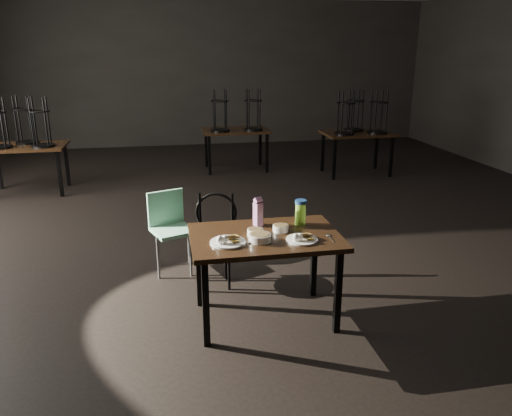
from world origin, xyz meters
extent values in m
plane|color=black|center=(0.00, 0.00, 0.00)|extent=(12.00, 12.00, 0.00)
cube|color=black|center=(0.00, 6.00, 1.60)|extent=(10.00, 0.04, 3.20)
cube|color=black|center=(-0.39, -2.00, 0.73)|extent=(1.20, 0.80, 0.04)
cube|color=black|center=(-0.91, -2.32, 0.35)|extent=(0.05, 0.05, 0.71)
cube|color=black|center=(0.13, -2.32, 0.35)|extent=(0.05, 0.05, 0.71)
cube|color=black|center=(-0.91, -1.68, 0.35)|extent=(0.05, 0.05, 0.71)
cube|color=black|center=(0.13, -1.68, 0.35)|extent=(0.05, 0.05, 0.71)
cylinder|color=white|center=(-0.71, -2.12, 0.76)|extent=(0.28, 0.28, 0.02)
cube|color=#A4783A|center=(-0.70, -2.08, 0.82)|extent=(0.10, 0.10, 0.05)
cube|color=#A4783A|center=(-0.67, -2.08, 0.82)|extent=(0.12, 0.12, 0.03)
ellipsoid|color=white|center=(-0.77, -2.16, 0.80)|extent=(0.05, 0.05, 0.07)
ellipsoid|color=white|center=(-0.74, -2.16, 0.80)|extent=(0.05, 0.05, 0.07)
cylinder|color=white|center=(-0.13, -2.17, 0.76)|extent=(0.25, 0.25, 0.02)
cube|color=#A4783A|center=(-0.13, -2.13, 0.81)|extent=(0.09, 0.09, 0.04)
cube|color=#A4783A|center=(-0.10, -2.13, 0.81)|extent=(0.10, 0.10, 0.03)
ellipsoid|color=white|center=(-0.19, -2.21, 0.80)|extent=(0.05, 0.05, 0.06)
ellipsoid|color=white|center=(-0.16, -2.21, 0.80)|extent=(0.05, 0.05, 0.06)
cylinder|color=white|center=(-0.47, -1.99, 0.78)|extent=(0.13, 0.13, 0.05)
cylinder|color=brown|center=(-0.47, -1.99, 0.79)|extent=(0.11, 0.11, 0.01)
cylinder|color=white|center=(-0.25, -1.94, 0.78)|extent=(0.13, 0.13, 0.05)
cylinder|color=brown|center=(-0.25, -1.94, 0.79)|extent=(0.11, 0.11, 0.01)
cylinder|color=white|center=(-0.46, -2.13, 0.78)|extent=(0.17, 0.17, 0.06)
cylinder|color=brown|center=(-0.46, -2.13, 0.80)|extent=(0.15, 0.15, 0.01)
cube|color=#891972|center=(-0.40, -1.77, 0.85)|extent=(0.08, 0.08, 0.20)
cube|color=#891972|center=(-0.40, -1.77, 0.97)|extent=(0.08, 0.08, 0.06)
cylinder|color=#A1E844|center=(-0.05, -1.81, 0.84)|extent=(0.10, 0.10, 0.19)
cylinder|color=navy|center=(-0.05, -1.81, 0.95)|extent=(0.11, 0.11, 0.03)
ellipsoid|color=silver|center=(0.10, -2.11, 0.75)|extent=(0.04, 0.05, 0.01)
cube|color=silver|center=(0.10, -2.20, 0.75)|extent=(0.01, 0.12, 0.00)
cylinder|color=black|center=(-0.73, -1.32, 0.47)|extent=(0.42, 0.42, 0.03)
torus|color=black|center=(-0.69, -1.15, 0.68)|extent=(0.40, 0.12, 0.40)
cylinder|color=black|center=(-0.62, -1.20, 0.23)|extent=(0.03, 0.03, 0.47)
cylinder|color=black|center=(-0.85, -1.20, 0.23)|extent=(0.03, 0.03, 0.47)
cylinder|color=black|center=(-0.85, -1.44, 0.23)|extent=(0.03, 0.03, 0.47)
cylinder|color=black|center=(-0.62, -1.44, 0.23)|extent=(0.03, 0.03, 0.47)
cube|color=#7CC09D|center=(-1.11, -0.91, 0.44)|extent=(0.48, 0.48, 0.04)
cube|color=#7CC09D|center=(-1.17, -0.76, 0.63)|extent=(0.36, 0.16, 0.36)
cylinder|color=slate|center=(-1.27, -1.07, 0.22)|extent=(0.02, 0.02, 0.44)
cylinder|color=slate|center=(-0.95, -1.07, 0.22)|extent=(0.02, 0.02, 0.44)
cylinder|color=slate|center=(-1.27, -0.76, 0.22)|extent=(0.02, 0.02, 0.44)
cylinder|color=slate|center=(-0.95, -0.76, 0.22)|extent=(0.02, 0.02, 0.44)
cube|color=black|center=(-3.24, 2.41, 0.73)|extent=(1.20, 0.80, 0.04)
cube|color=black|center=(-2.72, 2.09, 0.35)|extent=(0.05, 0.05, 0.71)
cube|color=black|center=(-2.72, 2.73, 0.35)|extent=(0.05, 0.05, 0.71)
cylinder|color=black|center=(-3.54, 2.26, 0.77)|extent=(0.34, 0.34, 0.03)
cylinder|color=black|center=(-3.44, 2.36, 1.13)|extent=(0.03, 0.03, 0.70)
cylinder|color=black|center=(-3.44, 2.17, 1.13)|extent=(0.03, 0.03, 0.70)
cylinder|color=black|center=(-2.94, 2.26, 0.77)|extent=(0.34, 0.34, 0.03)
torus|color=black|center=(-2.94, 2.26, 1.27)|extent=(0.32, 0.32, 0.02)
cylinder|color=black|center=(-2.84, 2.36, 1.13)|extent=(0.03, 0.03, 0.70)
cylinder|color=black|center=(-3.03, 2.36, 1.13)|extent=(0.03, 0.03, 0.70)
cylinder|color=black|center=(-3.03, 2.17, 1.13)|extent=(0.03, 0.03, 0.70)
cylinder|color=black|center=(-2.84, 2.17, 1.13)|extent=(0.03, 0.03, 0.70)
cylinder|color=black|center=(-3.24, 2.59, 0.77)|extent=(0.34, 0.34, 0.03)
torus|color=black|center=(-3.24, 2.59, 1.27)|extent=(0.32, 0.32, 0.02)
cylinder|color=black|center=(-3.14, 2.69, 1.13)|extent=(0.03, 0.03, 0.70)
cylinder|color=black|center=(-3.33, 2.69, 1.13)|extent=(0.03, 0.03, 0.70)
cylinder|color=black|center=(-3.33, 2.50, 1.13)|extent=(0.03, 0.03, 0.70)
cylinder|color=black|center=(-3.14, 2.50, 1.13)|extent=(0.03, 0.03, 0.70)
cube|color=black|center=(2.23, 2.62, 0.73)|extent=(1.20, 0.80, 0.04)
cube|color=black|center=(1.71, 2.30, 0.35)|extent=(0.05, 0.05, 0.71)
cube|color=black|center=(2.75, 2.30, 0.35)|extent=(0.05, 0.05, 0.71)
cube|color=black|center=(1.71, 2.94, 0.35)|extent=(0.05, 0.05, 0.71)
cube|color=black|center=(2.75, 2.94, 0.35)|extent=(0.05, 0.05, 0.71)
cylinder|color=black|center=(1.93, 2.47, 0.77)|extent=(0.34, 0.34, 0.03)
torus|color=black|center=(1.93, 2.47, 1.27)|extent=(0.32, 0.32, 0.02)
cylinder|color=black|center=(2.03, 2.57, 1.13)|extent=(0.03, 0.03, 0.70)
cylinder|color=black|center=(1.83, 2.57, 1.13)|extent=(0.03, 0.03, 0.70)
cylinder|color=black|center=(1.83, 2.37, 1.13)|extent=(0.03, 0.03, 0.70)
cylinder|color=black|center=(2.03, 2.37, 1.13)|extent=(0.03, 0.03, 0.70)
cylinder|color=black|center=(2.53, 2.47, 0.77)|extent=(0.34, 0.34, 0.03)
torus|color=black|center=(2.53, 2.47, 1.27)|extent=(0.32, 0.32, 0.02)
cylinder|color=black|center=(2.63, 2.57, 1.13)|extent=(0.03, 0.03, 0.70)
cylinder|color=black|center=(2.43, 2.57, 1.13)|extent=(0.03, 0.03, 0.70)
cylinder|color=black|center=(2.43, 2.37, 1.13)|extent=(0.03, 0.03, 0.70)
cylinder|color=black|center=(2.63, 2.37, 1.13)|extent=(0.03, 0.03, 0.70)
cylinder|color=black|center=(2.23, 2.80, 0.77)|extent=(0.34, 0.34, 0.03)
torus|color=black|center=(2.23, 2.80, 1.27)|extent=(0.32, 0.32, 0.02)
cylinder|color=black|center=(2.33, 2.90, 1.13)|extent=(0.03, 0.03, 0.70)
cylinder|color=black|center=(2.13, 2.90, 1.13)|extent=(0.03, 0.03, 0.70)
cylinder|color=black|center=(2.13, 2.70, 1.13)|extent=(0.03, 0.03, 0.70)
cylinder|color=black|center=(2.33, 2.70, 1.13)|extent=(0.03, 0.03, 0.70)
cube|color=black|center=(0.17, 3.34, 0.73)|extent=(1.20, 0.80, 0.04)
cube|color=black|center=(-0.35, 3.02, 0.35)|extent=(0.05, 0.05, 0.71)
cube|color=black|center=(0.69, 3.02, 0.35)|extent=(0.05, 0.05, 0.71)
cube|color=black|center=(-0.35, 3.66, 0.35)|extent=(0.05, 0.05, 0.71)
cube|color=black|center=(0.69, 3.66, 0.35)|extent=(0.05, 0.05, 0.71)
cylinder|color=black|center=(-0.13, 3.19, 0.77)|extent=(0.34, 0.34, 0.03)
torus|color=black|center=(-0.13, 3.19, 1.27)|extent=(0.32, 0.32, 0.02)
cylinder|color=black|center=(-0.03, 3.29, 1.13)|extent=(0.03, 0.03, 0.70)
cylinder|color=black|center=(-0.23, 3.29, 1.13)|extent=(0.03, 0.03, 0.70)
cylinder|color=black|center=(-0.23, 3.09, 1.13)|extent=(0.03, 0.03, 0.70)
cylinder|color=black|center=(-0.03, 3.09, 1.13)|extent=(0.03, 0.03, 0.70)
cylinder|color=black|center=(0.47, 3.19, 0.77)|extent=(0.34, 0.34, 0.03)
torus|color=black|center=(0.47, 3.19, 1.27)|extent=(0.32, 0.32, 0.02)
cylinder|color=black|center=(0.57, 3.29, 1.13)|extent=(0.03, 0.03, 0.70)
cylinder|color=black|center=(0.37, 3.29, 1.13)|extent=(0.03, 0.03, 0.70)
cylinder|color=black|center=(0.37, 3.09, 1.13)|extent=(0.03, 0.03, 0.70)
cylinder|color=black|center=(0.57, 3.09, 1.13)|extent=(0.03, 0.03, 0.70)
camera|label=1|loc=(-1.16, -5.66, 2.19)|focal=35.00mm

